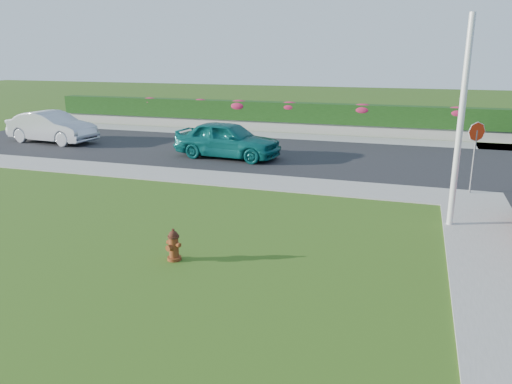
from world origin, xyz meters
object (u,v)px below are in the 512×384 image
(sedan_silver, at_px, (52,127))
(stop_sign, at_px, (476,141))
(fire_hydrant, at_px, (174,245))
(utility_pole, at_px, (460,125))
(sedan_teal, at_px, (228,139))

(sedan_silver, distance_m, stop_sign, 19.81)
(fire_hydrant, distance_m, sedan_silver, 17.14)
(sedan_silver, height_order, stop_sign, stop_sign)
(fire_hydrant, relative_size, stop_sign, 0.31)
(utility_pole, bearing_deg, sedan_teal, 144.22)
(utility_pole, bearing_deg, sedan_silver, 158.99)
(sedan_teal, distance_m, sedan_silver, 9.88)
(sedan_teal, xyz_separation_m, utility_pole, (8.82, -6.35, 1.88))
(sedan_teal, height_order, utility_pole, utility_pole)
(sedan_teal, xyz_separation_m, stop_sign, (9.60, -2.82, 0.91))
(sedan_teal, relative_size, sedan_silver, 0.98)
(fire_hydrant, xyz_separation_m, stop_sign, (6.78, 7.89, 1.40))
(sedan_teal, bearing_deg, sedan_silver, 90.83)
(fire_hydrant, height_order, stop_sign, stop_sign)
(sedan_teal, bearing_deg, fire_hydrant, -159.67)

